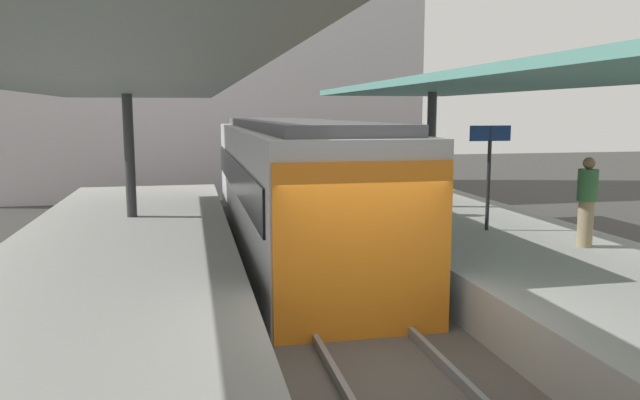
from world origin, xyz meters
TOP-DOWN VIEW (x-y plane):
  - ground_plane at (0.00, 0.00)m, footprint 80.00×80.00m
  - platform_left at (-3.80, 0.00)m, footprint 4.40×28.00m
  - platform_right at (3.80, 0.00)m, footprint 4.40×28.00m
  - track_ballast at (0.00, 0.00)m, footprint 3.20×28.00m
  - rail_near_side at (-0.72, 0.00)m, footprint 0.08×28.00m
  - rail_far_side at (0.72, 0.00)m, footprint 0.08×28.00m
  - commuter_train at (0.00, 7.17)m, footprint 2.78×12.68m
  - canopy_left at (-3.80, 1.40)m, footprint 4.18×21.00m
  - canopy_right at (3.80, 1.40)m, footprint 4.18×21.00m
  - platform_sign at (3.73, 4.37)m, footprint 0.90×0.08m
  - passenger_mid_platform at (2.54, 6.59)m, footprint 0.36×0.36m
  - passenger_far_end at (4.74, 2.50)m, footprint 0.36×0.36m
  - station_building_backdrop at (-1.79, 20.00)m, footprint 18.00×6.00m

SIDE VIEW (x-z plane):
  - ground_plane at x=0.00m, z-range 0.00..0.00m
  - track_ballast at x=0.00m, z-range 0.00..0.20m
  - rail_near_side at x=-0.72m, z-range 0.20..0.34m
  - rail_far_side at x=0.72m, z-range 0.20..0.34m
  - platform_left at x=-3.80m, z-range 0.00..1.00m
  - platform_right at x=3.80m, z-range 0.00..1.00m
  - commuter_train at x=0.00m, z-range 0.18..3.28m
  - passenger_mid_platform at x=2.54m, z-range 1.03..2.67m
  - passenger_far_end at x=4.74m, z-range 1.03..2.70m
  - platform_sign at x=3.73m, z-range 1.52..3.73m
  - canopy_left at x=-3.80m, z-range 2.42..5.49m
  - canopy_right at x=3.80m, z-range 2.46..5.63m
  - station_building_backdrop at x=-1.79m, z-range 0.00..11.00m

